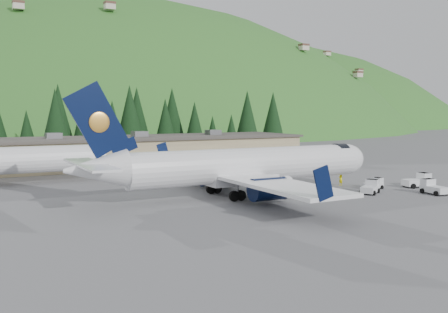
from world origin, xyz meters
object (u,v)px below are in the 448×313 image
baggage_tug_a (370,187)px  airliner (241,167)px  ramp_worker (341,179)px  baggage_tug_c (433,187)px  baggage_tug_d (374,184)px  terminal_building (113,151)px  baggage_tug_b (418,181)px

baggage_tug_a → airliner: bearing=127.4°
ramp_worker → baggage_tug_c: bearing=107.0°
baggage_tug_c → ramp_worker: ramp_worker is taller
airliner → baggage_tug_d: 17.87m
baggage_tug_c → terminal_building: 53.49m
baggage_tug_c → ramp_worker: 11.41m
airliner → terminal_building: airliner is taller
baggage_tug_b → baggage_tug_d: baggage_tug_b is taller
airliner → baggage_tug_c: size_ratio=11.43×
baggage_tug_d → ramp_worker: (-1.71, 4.24, 0.24)m
baggage_tug_a → terminal_building: 47.50m
baggage_tug_a → baggage_tug_d: (3.00, 2.33, -0.09)m
baggage_tug_c → baggage_tug_d: baggage_tug_c is taller
baggage_tug_c → baggage_tug_b: bearing=-27.3°
baggage_tug_c → terminal_building: terminal_building is taller
terminal_building → baggage_tug_d: 46.66m
baggage_tug_a → baggage_tug_c: 7.20m
baggage_tug_b → baggage_tug_c: baggage_tug_b is taller
airliner → baggage_tug_a: 15.68m
baggage_tug_d → ramp_worker: ramp_worker is taller
ramp_worker → airliner: bearing=-5.5°
baggage_tug_b → baggage_tug_c: size_ratio=1.12×
airliner → ramp_worker: airliner is taller
airliner → baggage_tug_c: 22.74m
airliner → baggage_tug_a: size_ratio=11.42×
baggage_tug_c → terminal_building: (-24.35, 47.59, 1.87)m
baggage_tug_a → baggage_tug_d: bearing=7.4°
airliner → ramp_worker: size_ratio=21.96×
baggage_tug_c → airliner: bearing=70.4°
baggage_tug_a → terminal_building: size_ratio=0.05×
baggage_tug_b → airliner: bearing=179.0°
baggage_tug_b → ramp_worker: bearing=154.1°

